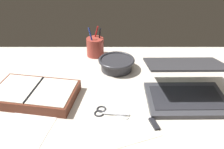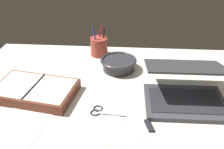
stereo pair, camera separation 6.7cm
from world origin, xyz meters
The scene contains 9 objects.
desk_top centered at (0.00, 0.00, 1.00)cm, with size 140.00×100.00×2.00cm, color beige.
laptop centered at (26.56, 0.92, 7.07)cm, with size 31.83×30.68×15.96cm.
bowl centered at (-1.16, 23.94, 5.27)cm, with size 17.71×17.71×5.82cm.
pen_cup centered at (-12.40, 39.41, 7.03)cm, with size 9.18×9.18×16.40cm.
planner centered at (-34.76, -0.14, 4.22)cm, with size 35.93×25.79×4.63cm.
scissors centered at (-6.32, -9.30, 2.34)cm, with size 13.46×8.10×0.80cm.
paper_sheet_front centered at (-0.85, -11.58, 2.08)cm, with size 20.55×28.57×0.16cm, color silver.
paper_sheet_beside_planner centered at (-32.80, -14.46, 2.08)cm, with size 16.78×27.31×0.16cm, color white.
usb_drive centered at (11.59, -15.80, 2.50)cm, with size 3.54×7.37×1.00cm.
Camera 1 is at (-3.35, -82.99, 63.46)cm, focal length 40.00 mm.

